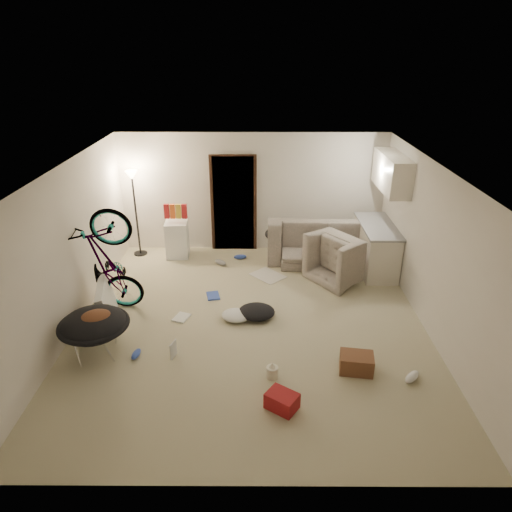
{
  "coord_description": "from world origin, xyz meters",
  "views": [
    {
      "loc": [
        0.11,
        -6.21,
        4.07
      ],
      "look_at": [
        0.08,
        0.6,
        0.91
      ],
      "focal_mm": 32.0,
      "sensor_mm": 36.0,
      "label": 1
    }
  ],
  "objects_px": {
    "drink_case_b": "(282,401)",
    "drink_case_a": "(356,363)",
    "mini_fridge": "(177,239)",
    "juicer": "(272,371)",
    "sofa": "(324,243)",
    "bicycle": "(111,284)",
    "tv_box": "(107,303)",
    "floor_lamp": "(134,195)",
    "kitchen_counter": "(376,248)",
    "armchair": "(345,261)",
    "saucer_chair": "(95,330)"
  },
  "relations": [
    {
      "from": "kitchen_counter",
      "to": "mini_fridge",
      "type": "height_order",
      "value": "kitchen_counter"
    },
    {
      "from": "mini_fridge",
      "to": "juicer",
      "type": "distance_m",
      "value": 4.31
    },
    {
      "from": "sofa",
      "to": "drink_case_a",
      "type": "xyz_separation_m",
      "value": [
        -0.02,
        -3.63,
        -0.21
      ]
    },
    {
      "from": "kitchen_counter",
      "to": "juicer",
      "type": "xyz_separation_m",
      "value": [
        -2.12,
        -3.32,
        -0.35
      ]
    },
    {
      "from": "sofa",
      "to": "saucer_chair",
      "type": "relative_size",
      "value": 2.35
    },
    {
      "from": "saucer_chair",
      "to": "drink_case_a",
      "type": "height_order",
      "value": "saucer_chair"
    },
    {
      "from": "kitchen_counter",
      "to": "juicer",
      "type": "distance_m",
      "value": 3.95
    },
    {
      "from": "floor_lamp",
      "to": "bicycle",
      "type": "xyz_separation_m",
      "value": [
        0.1,
        -2.29,
        -0.81
      ]
    },
    {
      "from": "kitchen_counter",
      "to": "drink_case_b",
      "type": "bearing_deg",
      "value": -117.4
    },
    {
      "from": "armchair",
      "to": "mini_fridge",
      "type": "xyz_separation_m",
      "value": [
        -3.35,
        0.93,
        0.05
      ]
    },
    {
      "from": "armchair",
      "to": "bicycle",
      "type": "relative_size",
      "value": 0.54
    },
    {
      "from": "sofa",
      "to": "armchair",
      "type": "height_order",
      "value": "sofa"
    },
    {
      "from": "drink_case_b",
      "to": "drink_case_a",
      "type": "bearing_deg",
      "value": 68.58
    },
    {
      "from": "bicycle",
      "to": "sofa",
      "type": "bearing_deg",
      "value": -61.09
    },
    {
      "from": "floor_lamp",
      "to": "kitchen_counter",
      "type": "xyz_separation_m",
      "value": [
        4.83,
        -0.65,
        -0.87
      ]
    },
    {
      "from": "tv_box",
      "to": "drink_case_a",
      "type": "xyz_separation_m",
      "value": [
        3.76,
        -1.25,
        -0.19
      ]
    },
    {
      "from": "drink_case_b",
      "to": "sofa",
      "type": "bearing_deg",
      "value": 110.54
    },
    {
      "from": "armchair",
      "to": "drink_case_a",
      "type": "xyz_separation_m",
      "value": [
        -0.32,
        -2.8,
        -0.2
      ]
    },
    {
      "from": "kitchen_counter",
      "to": "drink_case_a",
      "type": "distance_m",
      "value": 3.34
    },
    {
      "from": "floor_lamp",
      "to": "drink_case_b",
      "type": "height_order",
      "value": "floor_lamp"
    },
    {
      "from": "armchair",
      "to": "saucer_chair",
      "type": "relative_size",
      "value": 1.03
    },
    {
      "from": "sofa",
      "to": "tv_box",
      "type": "relative_size",
      "value": 2.41
    },
    {
      "from": "mini_fridge",
      "to": "drink_case_b",
      "type": "height_order",
      "value": "mini_fridge"
    },
    {
      "from": "juicer",
      "to": "floor_lamp",
      "type": "bearing_deg",
      "value": 124.3
    },
    {
      "from": "drink_case_a",
      "to": "tv_box",
      "type": "bearing_deg",
      "value": 170.15
    },
    {
      "from": "sofa",
      "to": "drink_case_b",
      "type": "bearing_deg",
      "value": 77.51
    },
    {
      "from": "armchair",
      "to": "saucer_chair",
      "type": "xyz_separation_m",
      "value": [
        -3.97,
        -2.46,
        0.09
      ]
    },
    {
      "from": "kitchen_counter",
      "to": "mini_fridge",
      "type": "relative_size",
      "value": 1.96
    },
    {
      "from": "bicycle",
      "to": "kitchen_counter",
      "type": "bearing_deg",
      "value": -70.9
    },
    {
      "from": "sofa",
      "to": "mini_fridge",
      "type": "bearing_deg",
      "value": -0.54
    },
    {
      "from": "armchair",
      "to": "floor_lamp",
      "type": "bearing_deg",
      "value": 39.64
    },
    {
      "from": "mini_fridge",
      "to": "saucer_chair",
      "type": "xyz_separation_m",
      "value": [
        -0.61,
        -3.39,
        0.04
      ]
    },
    {
      "from": "floor_lamp",
      "to": "mini_fridge",
      "type": "height_order",
      "value": "floor_lamp"
    },
    {
      "from": "bicycle",
      "to": "tv_box",
      "type": "xyz_separation_m",
      "value": [
        0.0,
        -0.29,
        -0.18
      ]
    },
    {
      "from": "sofa",
      "to": "floor_lamp",
      "type": "bearing_deg",
      "value": -1.61
    },
    {
      "from": "mini_fridge",
      "to": "bicycle",
      "type": "bearing_deg",
      "value": -111.06
    },
    {
      "from": "saucer_chair",
      "to": "drink_case_b",
      "type": "distance_m",
      "value": 2.82
    },
    {
      "from": "tv_box",
      "to": "juicer",
      "type": "distance_m",
      "value": 2.96
    },
    {
      "from": "drink_case_a",
      "to": "kitchen_counter",
      "type": "bearing_deg",
      "value": 81.59
    },
    {
      "from": "mini_fridge",
      "to": "drink_case_a",
      "type": "bearing_deg",
      "value": -53.55
    },
    {
      "from": "saucer_chair",
      "to": "juicer",
      "type": "bearing_deg",
      "value": -10.92
    },
    {
      "from": "tv_box",
      "to": "drink_case_b",
      "type": "xyz_separation_m",
      "value": [
        2.71,
        -1.96,
        -0.21
      ]
    },
    {
      "from": "floor_lamp",
      "to": "tv_box",
      "type": "bearing_deg",
      "value": -87.78
    },
    {
      "from": "kitchen_counter",
      "to": "armchair",
      "type": "xyz_separation_m",
      "value": [
        -0.65,
        -0.38,
        -0.11
      ]
    },
    {
      "from": "sofa",
      "to": "bicycle",
      "type": "distance_m",
      "value": 4.32
    },
    {
      "from": "sofa",
      "to": "bicycle",
      "type": "bearing_deg",
      "value": 30.23
    },
    {
      "from": "mini_fridge",
      "to": "saucer_chair",
      "type": "height_order",
      "value": "mini_fridge"
    },
    {
      "from": "kitchen_counter",
      "to": "floor_lamp",
      "type": "bearing_deg",
      "value": 172.34
    },
    {
      "from": "kitchen_counter",
      "to": "sofa",
      "type": "bearing_deg",
      "value": 154.64
    },
    {
      "from": "armchair",
      "to": "juicer",
      "type": "relative_size",
      "value": 4.42
    }
  ]
}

